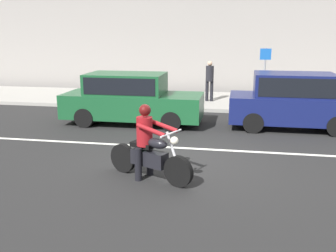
{
  "coord_description": "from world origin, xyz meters",
  "views": [
    {
      "loc": [
        1.18,
        -9.04,
        3.09
      ],
      "look_at": [
        -0.33,
        -0.83,
        1.03
      ],
      "focal_mm": 41.23,
      "sensor_mm": 36.0,
      "label": 1
    }
  ],
  "objects_px": {
    "motorcycle_with_rider_crimson": "(149,149)",
    "street_sign_post": "(265,70)",
    "parked_hatchback_navy": "(293,100)",
    "pedestrian_bystander": "(210,78)",
    "parked_sedan_forest_green": "(130,98)"
  },
  "relations": [
    {
      "from": "motorcycle_with_rider_crimson",
      "to": "parked_sedan_forest_green",
      "type": "bearing_deg",
      "value": 110.02
    },
    {
      "from": "pedestrian_bystander",
      "to": "street_sign_post",
      "type": "bearing_deg",
      "value": -11.81
    },
    {
      "from": "motorcycle_with_rider_crimson",
      "to": "street_sign_post",
      "type": "distance_m",
      "value": 9.02
    },
    {
      "from": "motorcycle_with_rider_crimson",
      "to": "street_sign_post",
      "type": "height_order",
      "value": "street_sign_post"
    },
    {
      "from": "parked_hatchback_navy",
      "to": "motorcycle_with_rider_crimson",
      "type": "bearing_deg",
      "value": -124.65
    },
    {
      "from": "street_sign_post",
      "to": "parked_hatchback_navy",
      "type": "bearing_deg",
      "value": -78.05
    },
    {
      "from": "parked_hatchback_navy",
      "to": "parked_sedan_forest_green",
      "type": "bearing_deg",
      "value": -177.32
    },
    {
      "from": "parked_hatchback_navy",
      "to": "pedestrian_bystander",
      "type": "height_order",
      "value": "pedestrian_bystander"
    },
    {
      "from": "pedestrian_bystander",
      "to": "motorcycle_with_rider_crimson",
      "type": "bearing_deg",
      "value": -93.68
    },
    {
      "from": "motorcycle_with_rider_crimson",
      "to": "parked_sedan_forest_green",
      "type": "height_order",
      "value": "parked_sedan_forest_green"
    },
    {
      "from": "parked_hatchback_navy",
      "to": "pedestrian_bystander",
      "type": "relative_size",
      "value": 2.31
    },
    {
      "from": "motorcycle_with_rider_crimson",
      "to": "pedestrian_bystander",
      "type": "relative_size",
      "value": 1.16
    },
    {
      "from": "parked_sedan_forest_green",
      "to": "pedestrian_bystander",
      "type": "bearing_deg",
      "value": 60.19
    },
    {
      "from": "parked_hatchback_navy",
      "to": "pedestrian_bystander",
      "type": "xyz_separation_m",
      "value": [
        -2.97,
        3.86,
        0.21
      ]
    },
    {
      "from": "motorcycle_with_rider_crimson",
      "to": "street_sign_post",
      "type": "relative_size",
      "value": 0.86
    }
  ]
}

